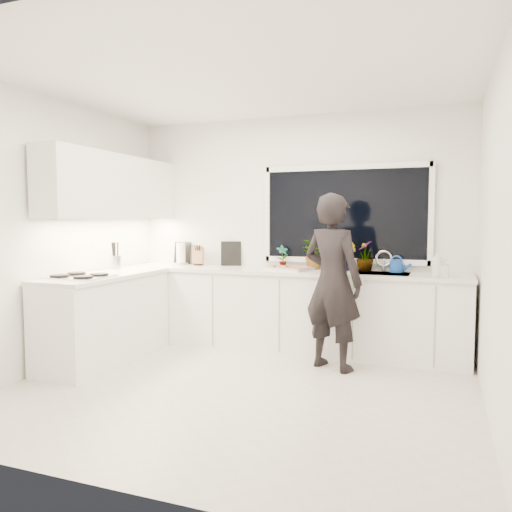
% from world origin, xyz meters
% --- Properties ---
extents(floor, '(4.00, 3.50, 0.02)m').
position_xyz_m(floor, '(0.00, 0.00, -0.01)').
color(floor, beige).
rests_on(floor, ground).
extents(wall_back, '(4.00, 0.02, 2.70)m').
position_xyz_m(wall_back, '(0.00, 1.76, 1.35)').
color(wall_back, white).
rests_on(wall_back, ground).
extents(wall_left, '(0.02, 3.50, 2.70)m').
position_xyz_m(wall_left, '(-2.01, 0.00, 1.35)').
color(wall_left, white).
rests_on(wall_left, ground).
extents(wall_right, '(0.02, 3.50, 2.70)m').
position_xyz_m(wall_right, '(2.01, 0.00, 1.35)').
color(wall_right, white).
rests_on(wall_right, ground).
extents(ceiling, '(4.00, 3.50, 0.02)m').
position_xyz_m(ceiling, '(0.00, 0.00, 2.71)').
color(ceiling, white).
rests_on(ceiling, wall_back).
extents(window, '(1.80, 0.02, 1.00)m').
position_xyz_m(window, '(0.60, 1.73, 1.55)').
color(window, black).
rests_on(window, wall_back).
extents(base_cabinets_back, '(3.92, 0.58, 0.88)m').
position_xyz_m(base_cabinets_back, '(0.00, 1.45, 0.44)').
color(base_cabinets_back, white).
rests_on(base_cabinets_back, floor).
extents(base_cabinets_left, '(0.58, 1.60, 0.88)m').
position_xyz_m(base_cabinets_left, '(-1.67, 0.35, 0.44)').
color(base_cabinets_left, white).
rests_on(base_cabinets_left, floor).
extents(countertop_back, '(3.94, 0.62, 0.04)m').
position_xyz_m(countertop_back, '(0.00, 1.44, 0.90)').
color(countertop_back, silver).
rests_on(countertop_back, base_cabinets_back).
extents(countertop_left, '(0.62, 1.60, 0.04)m').
position_xyz_m(countertop_left, '(-1.67, 0.35, 0.90)').
color(countertop_left, silver).
rests_on(countertop_left, base_cabinets_left).
extents(upper_cabinets, '(0.34, 2.10, 0.70)m').
position_xyz_m(upper_cabinets, '(-1.79, 0.70, 1.85)').
color(upper_cabinets, white).
rests_on(upper_cabinets, wall_left).
extents(sink, '(0.58, 0.42, 0.14)m').
position_xyz_m(sink, '(1.05, 1.45, 0.87)').
color(sink, silver).
rests_on(sink, countertop_back).
extents(faucet, '(0.03, 0.03, 0.22)m').
position_xyz_m(faucet, '(1.05, 1.65, 1.03)').
color(faucet, silver).
rests_on(faucet, countertop_back).
extents(stovetop, '(0.56, 0.48, 0.03)m').
position_xyz_m(stovetop, '(-1.69, -0.00, 0.94)').
color(stovetop, black).
rests_on(stovetop, countertop_left).
extents(person, '(0.75, 0.62, 1.75)m').
position_xyz_m(person, '(0.64, 0.90, 0.87)').
color(person, black).
rests_on(person, floor).
extents(pizza_tray, '(0.56, 0.48, 0.03)m').
position_xyz_m(pizza_tray, '(0.03, 1.42, 0.94)').
color(pizza_tray, silver).
rests_on(pizza_tray, countertop_back).
extents(pizza, '(0.51, 0.42, 0.01)m').
position_xyz_m(pizza, '(0.03, 1.42, 0.95)').
color(pizza, red).
rests_on(pizza, pizza_tray).
extents(watering_can, '(0.15, 0.15, 0.13)m').
position_xyz_m(watering_can, '(1.19, 1.61, 0.98)').
color(watering_can, '#1243A9').
rests_on(watering_can, countertop_back).
extents(paper_towel_roll, '(0.11, 0.11, 0.26)m').
position_xyz_m(paper_towel_roll, '(-1.42, 1.55, 1.05)').
color(paper_towel_roll, white).
rests_on(paper_towel_roll, countertop_back).
extents(knife_block, '(0.15, 0.13, 0.22)m').
position_xyz_m(knife_block, '(-1.20, 1.59, 1.03)').
color(knife_block, '#A3684C').
rests_on(knife_block, countertop_back).
extents(utensil_crock, '(0.13, 0.13, 0.16)m').
position_xyz_m(utensil_crock, '(-1.85, 0.80, 1.00)').
color(utensil_crock, '#AAAAAE').
rests_on(utensil_crock, countertop_left).
extents(picture_frame_large, '(0.22, 0.04, 0.28)m').
position_xyz_m(picture_frame_large, '(-1.48, 1.69, 1.06)').
color(picture_frame_large, black).
rests_on(picture_frame_large, countertop_back).
extents(picture_frame_small, '(0.24, 0.11, 0.30)m').
position_xyz_m(picture_frame_small, '(-0.80, 1.69, 1.07)').
color(picture_frame_small, black).
rests_on(picture_frame_small, countertop_back).
extents(herb_plants, '(1.15, 0.40, 0.34)m').
position_xyz_m(herb_plants, '(0.45, 1.61, 1.09)').
color(herb_plants, '#26662D').
rests_on(herb_plants, countertop_back).
extents(soap_bottles, '(0.17, 0.11, 0.27)m').
position_xyz_m(soap_bottles, '(1.63, 1.30, 1.04)').
color(soap_bottles, '#D8BF66').
rests_on(soap_bottles, countertop_back).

